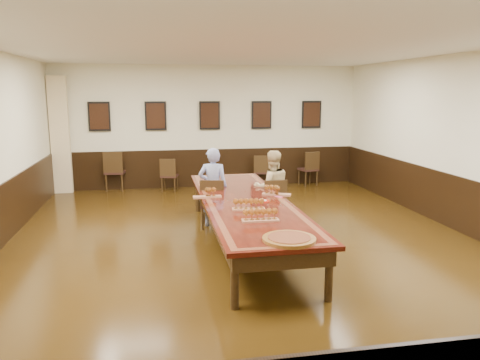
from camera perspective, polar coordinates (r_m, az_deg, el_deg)
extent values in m
cube|color=black|center=(7.93, 0.66, -7.85)|extent=(8.00, 10.00, 0.02)
cube|color=white|center=(7.55, 0.71, 15.99)|extent=(8.00, 10.00, 0.02)
cube|color=#EFEBC8|center=(12.51, -3.74, 6.50)|extent=(8.00, 0.02, 3.20)
cube|color=#EFEBC8|center=(2.92, 20.05, -8.29)|extent=(8.00, 0.02, 3.20)
cube|color=#EFEBC8|center=(9.22, 26.01, 3.93)|extent=(0.02, 10.00, 3.20)
imported|color=#4759B1|center=(8.80, -3.30, -0.88)|extent=(0.61, 0.46, 1.50)
imported|color=beige|center=(8.92, 3.91, -0.95)|extent=(0.71, 0.55, 1.43)
cube|color=#FB5389|center=(7.98, 4.71, -2.06)|extent=(0.13, 0.15, 0.01)
cube|color=beige|center=(12.46, -21.09, 5.10)|extent=(0.45, 0.18, 2.90)
cube|color=black|center=(12.61, -3.67, 1.50)|extent=(7.98, 0.04, 1.00)
cube|color=black|center=(9.38, 25.32, -2.75)|extent=(0.04, 9.98, 1.00)
cube|color=black|center=(7.73, 0.67, -2.72)|extent=(1.40, 5.00, 0.06)
cube|color=brown|center=(7.72, 0.67, -2.49)|extent=(1.28, 4.88, 0.00)
cube|color=black|center=(7.72, 0.67, -2.47)|extent=(1.10, 4.70, 0.00)
cube|color=black|center=(7.77, 0.66, -3.80)|extent=(1.25, 4.85, 0.18)
cylinder|color=black|center=(5.57, -0.67, -12.22)|extent=(0.10, 0.10, 0.69)
cylinder|color=black|center=(5.87, 10.80, -11.22)|extent=(0.10, 0.10, 0.69)
cylinder|color=black|center=(9.98, -5.17, -1.89)|extent=(0.10, 0.10, 0.69)
cylinder|color=black|center=(10.14, 1.37, -1.64)|extent=(0.10, 0.10, 0.69)
cube|color=black|center=(12.41, -16.78, 7.43)|extent=(0.54, 0.03, 0.74)
cube|color=black|center=(12.39, -16.79, 7.42)|extent=(0.46, 0.01, 0.64)
cube|color=black|center=(12.34, -10.25, 7.69)|extent=(0.54, 0.03, 0.74)
cube|color=black|center=(12.32, -10.25, 7.69)|extent=(0.46, 0.01, 0.64)
cube|color=black|center=(12.42, -3.72, 7.86)|extent=(0.54, 0.03, 0.74)
cube|color=black|center=(12.40, -3.71, 7.86)|extent=(0.46, 0.01, 0.64)
cube|color=black|center=(12.66, 2.64, 7.93)|extent=(0.54, 0.03, 0.74)
cube|color=black|center=(12.64, 2.66, 7.92)|extent=(0.46, 0.01, 0.64)
cube|color=black|center=(13.04, 8.71, 7.90)|extent=(0.54, 0.03, 0.74)
cube|color=black|center=(13.03, 8.73, 7.89)|extent=(0.46, 0.01, 0.64)
cube|color=#9A5D40|center=(7.92, -4.02, -2.07)|extent=(0.48, 0.15, 0.03)
cube|color=#9A5D40|center=(8.11, 4.46, -1.77)|extent=(0.51, 0.32, 0.03)
cube|color=#9A5D40|center=(7.09, 1.06, -3.58)|extent=(0.51, 0.21, 0.03)
cube|color=#9A5D40|center=(6.48, 2.49, -4.96)|extent=(0.52, 0.17, 0.03)
cylinder|color=#B61C0C|center=(7.64, 2.83, -2.58)|extent=(0.21, 0.21, 0.02)
cylinder|color=silver|center=(7.64, 2.83, -2.48)|extent=(0.12, 0.12, 0.01)
cylinder|color=brown|center=(5.69, 6.01, -7.20)|extent=(0.83, 0.83, 0.04)
cylinder|color=brown|center=(5.69, 6.01, -6.95)|extent=(0.66, 0.66, 0.01)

